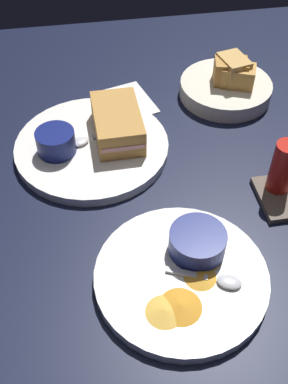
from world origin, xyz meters
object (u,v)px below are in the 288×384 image
Objects in this scene: spoon_by_dark_ramekin at (87,140)px; bread_basket_rear at (228,84)px; sandwich_half_near at (117,123)px; ramekin_light_gravy at (197,241)px; spoon_by_gravy_ramekin at (219,280)px; plate_chips_companion at (181,277)px; plate_sandwich_main at (92,147)px; ramekin_dark_sauce at (56,141)px.

spoon_by_dark_ramekin is 29.84cm from bread_basket_rear.
ramekin_light_gravy is at bearing 15.87° from sandwich_half_near.
sandwich_half_near is at bearing -65.89° from bread_basket_rear.
spoon_by_gravy_ramekin is at bearing -18.00° from bread_basket_rear.
spoon_by_dark_ramekin reaches higher than plate_chips_companion.
spoon_by_gravy_ramekin is at bearing 15.98° from sandwich_half_near.
sandwich_half_near is at bearing 108.66° from plate_sandwich_main.
ramekin_dark_sauce is at bearing -80.34° from plate_sandwich_main.
bread_basket_rear is at bearing 162.00° from spoon_by_gravy_ramekin.
ramekin_dark_sauce is at bearing -142.73° from ramekin_light_gravy.
plate_sandwich_main is 1.49× the size of bread_basket_rear.
ramekin_dark_sauce is (2.55, -10.38, -0.30)cm from sandwich_half_near.
spoon_by_dark_ramekin is at bearing -80.16° from sandwich_half_near.
ramekin_dark_sauce reaches higher than spoon_by_dark_ramekin.
spoon_by_dark_ramekin is (0.94, -5.40, -2.04)cm from sandwich_half_near.
ramekin_dark_sauce is 30.73cm from plate_chips_companion.
plate_sandwich_main is at bearing -66.80° from bread_basket_rear.
plate_chips_companion is 5.00cm from spoon_by_gravy_ramekin.
plate_chips_companion is (29.28, 4.50, -3.20)cm from sandwich_half_near.
sandwich_half_near reaches higher than spoon_by_gravy_ramekin.
plate_sandwich_main is 3.37× the size of ramekin_light_gravy.
plate_sandwich_main is at bearing 99.66° from ramekin_dark_sauce.
plate_sandwich_main is 1.13× the size of plate_chips_companion.
ramekin_light_gravy is (24.92, 12.75, 1.42)cm from spoon_by_dark_ramekin.
plate_chips_companion is at bearing 19.25° from spoon_by_dark_ramekin.
ramekin_dark_sauce is at bearing -146.03° from spoon_by_gravy_ramekin.
plate_sandwich_main is 6.50cm from ramekin_dark_sauce.
plate_chips_companion is at bearing 8.73° from sandwich_half_near.
plate_chips_companion is 1.32× the size of bread_basket_rear.
bread_basket_rear reaches higher than plate_sandwich_main.
bread_basket_rear is at bearing 157.30° from ramekin_light_gravy.
ramekin_light_gravy reaches higher than spoon_by_gravy_ramekin.
sandwich_half_near is at bearing 103.78° from ramekin_dark_sauce.
spoon_by_dark_ramekin is at bearing -68.49° from bread_basket_rear.
ramekin_light_gravy is 0.80× the size of spoon_by_gravy_ramekin.
bread_basket_rear is (-39.28, 17.86, 1.71)cm from plate_chips_companion.
spoon_by_dark_ramekin is at bearing -160.75° from plate_chips_companion.
bread_basket_rear is (-11.57, 27.00, 1.71)cm from plate_sandwich_main.
ramekin_dark_sauce is at bearing -76.22° from sandwich_half_near.
spoon_by_gravy_ramekin is (31.24, 8.95, -2.04)cm from sandwich_half_near.
bread_basket_rear is (-12.55, 32.74, -1.19)cm from ramekin_dark_sauce.
ramekin_light_gravy is at bearing 26.30° from plate_sandwich_main.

